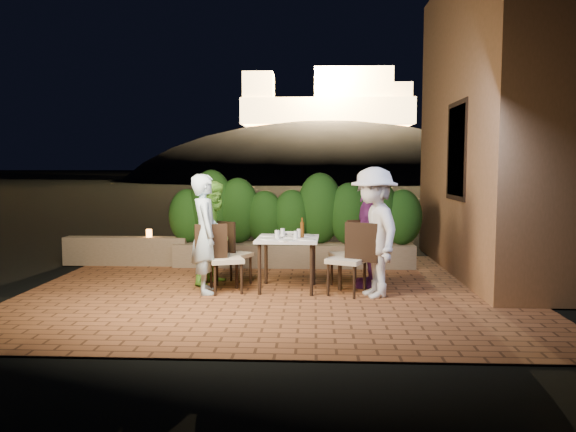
# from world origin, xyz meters

# --- Properties ---
(ground) EXTENTS (400.00, 400.00, 0.00)m
(ground) POSITION_xyz_m (0.00, 0.00, -0.02)
(ground) COLOR black
(ground) RESTS_ON ground
(terrace_floor) EXTENTS (7.00, 6.00, 0.15)m
(terrace_floor) POSITION_xyz_m (0.00, 0.50, -0.07)
(terrace_floor) COLOR brown
(terrace_floor) RESTS_ON ground
(building_wall) EXTENTS (1.60, 5.00, 5.00)m
(building_wall) POSITION_xyz_m (3.60, 2.00, 2.50)
(building_wall) COLOR #9A673C
(building_wall) RESTS_ON ground
(window_pane) EXTENTS (0.08, 1.00, 1.40)m
(window_pane) POSITION_xyz_m (2.82, 1.50, 2.00)
(window_pane) COLOR black
(window_pane) RESTS_ON building_wall
(window_frame) EXTENTS (0.06, 1.15, 1.55)m
(window_frame) POSITION_xyz_m (2.81, 1.50, 2.00)
(window_frame) COLOR black
(window_frame) RESTS_ON building_wall
(planter) EXTENTS (4.20, 0.55, 0.40)m
(planter) POSITION_xyz_m (0.20, 2.30, 0.20)
(planter) COLOR brown
(planter) RESTS_ON ground
(hedge) EXTENTS (4.00, 0.70, 1.10)m
(hedge) POSITION_xyz_m (0.20, 2.30, 0.95)
(hedge) COLOR #14360E
(hedge) RESTS_ON planter
(parapet) EXTENTS (2.20, 0.30, 0.50)m
(parapet) POSITION_xyz_m (-2.80, 2.30, 0.25)
(parapet) COLOR brown
(parapet) RESTS_ON ground
(hill) EXTENTS (52.00, 40.00, 22.00)m
(hill) POSITION_xyz_m (2.00, 60.00, -4.00)
(hill) COLOR black
(hill) RESTS_ON ground
(fortress) EXTENTS (26.00, 8.00, 8.00)m
(fortress) POSITION_xyz_m (2.00, 60.00, 10.50)
(fortress) COLOR #FFCC7A
(fortress) RESTS_ON hill
(dining_table) EXTENTS (0.90, 0.90, 0.75)m
(dining_table) POSITION_xyz_m (0.18, 0.42, 0.38)
(dining_table) COLOR white
(dining_table) RESTS_ON ground
(plate_nw) EXTENTS (0.23, 0.23, 0.01)m
(plate_nw) POSITION_xyz_m (-0.08, 0.24, 0.76)
(plate_nw) COLOR white
(plate_nw) RESTS_ON dining_table
(plate_sw) EXTENTS (0.22, 0.22, 0.01)m
(plate_sw) POSITION_xyz_m (-0.13, 0.62, 0.76)
(plate_sw) COLOR white
(plate_sw) RESTS_ON dining_table
(plate_ne) EXTENTS (0.23, 0.23, 0.01)m
(plate_ne) POSITION_xyz_m (0.46, 0.21, 0.76)
(plate_ne) COLOR white
(plate_ne) RESTS_ON dining_table
(plate_se) EXTENTS (0.22, 0.22, 0.01)m
(plate_se) POSITION_xyz_m (0.45, 0.67, 0.76)
(plate_se) COLOR white
(plate_se) RESTS_ON dining_table
(plate_centre) EXTENTS (0.20, 0.20, 0.01)m
(plate_centre) POSITION_xyz_m (0.20, 0.44, 0.76)
(plate_centre) COLOR white
(plate_centre) RESTS_ON dining_table
(plate_front) EXTENTS (0.22, 0.22, 0.01)m
(plate_front) POSITION_xyz_m (0.18, 0.09, 0.76)
(plate_front) COLOR white
(plate_front) RESTS_ON dining_table
(glass_nw) EXTENTS (0.07, 0.07, 0.12)m
(glass_nw) POSITION_xyz_m (0.04, 0.30, 0.81)
(glass_nw) COLOR silver
(glass_nw) RESTS_ON dining_table
(glass_sw) EXTENTS (0.07, 0.07, 0.11)m
(glass_sw) POSITION_xyz_m (0.10, 0.60, 0.81)
(glass_sw) COLOR silver
(glass_sw) RESTS_ON dining_table
(glass_ne) EXTENTS (0.06, 0.06, 0.11)m
(glass_ne) POSITION_xyz_m (0.30, 0.31, 0.80)
(glass_ne) COLOR silver
(glass_ne) RESTS_ON dining_table
(glass_se) EXTENTS (0.07, 0.07, 0.11)m
(glass_se) POSITION_xyz_m (0.34, 0.54, 0.81)
(glass_se) COLOR silver
(glass_se) RESTS_ON dining_table
(beer_bottle) EXTENTS (0.06, 0.06, 0.28)m
(beer_bottle) POSITION_xyz_m (0.39, 0.44, 0.89)
(beer_bottle) COLOR #542E0E
(beer_bottle) RESTS_ON dining_table
(bowl) EXTENTS (0.22, 0.22, 0.04)m
(bowl) POSITION_xyz_m (0.18, 0.74, 0.77)
(bowl) COLOR white
(bowl) RESTS_ON dining_table
(chair_left_front) EXTENTS (0.57, 0.57, 0.97)m
(chair_left_front) POSITION_xyz_m (-0.67, 0.21, 0.48)
(chair_left_front) COLOR black
(chair_left_front) RESTS_ON ground
(chair_left_back) EXTENTS (0.58, 0.58, 0.94)m
(chair_left_back) POSITION_xyz_m (-0.63, 0.72, 0.47)
(chair_left_back) COLOR black
(chair_left_back) RESTS_ON ground
(chair_right_front) EXTENTS (0.62, 0.62, 1.01)m
(chair_right_front) POSITION_xyz_m (1.01, 0.15, 0.50)
(chair_right_front) COLOR black
(chair_right_front) RESTS_ON ground
(chair_right_back) EXTENTS (0.57, 0.57, 0.98)m
(chair_right_back) POSITION_xyz_m (1.06, 0.63, 0.49)
(chair_right_back) COLOR black
(chair_right_back) RESTS_ON ground
(diner_blue) EXTENTS (0.55, 0.69, 1.66)m
(diner_blue) POSITION_xyz_m (-0.95, 0.18, 0.83)
(diner_blue) COLOR silver
(diner_blue) RESTS_ON ground
(diner_green) EXTENTS (0.83, 0.92, 1.54)m
(diner_green) POSITION_xyz_m (-0.92, 0.78, 0.77)
(diner_green) COLOR #7BD542
(diner_green) RESTS_ON ground
(diner_white) EXTENTS (0.95, 1.27, 1.75)m
(diner_white) POSITION_xyz_m (1.36, 0.06, 0.88)
(diner_white) COLOR silver
(diner_white) RESTS_ON ground
(diner_purple) EXTENTS (0.55, 1.01, 1.64)m
(diner_purple) POSITION_xyz_m (1.36, 0.69, 0.82)
(diner_purple) COLOR #5F2165
(diner_purple) RESTS_ON ground
(parapet_lamp) EXTENTS (0.10, 0.10, 0.14)m
(parapet_lamp) POSITION_xyz_m (-2.38, 2.30, 0.57)
(parapet_lamp) COLOR orange
(parapet_lamp) RESTS_ON parapet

